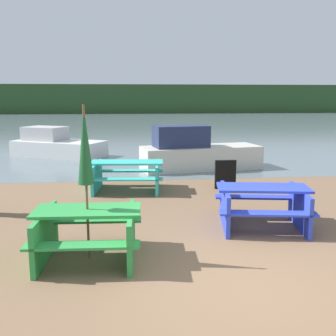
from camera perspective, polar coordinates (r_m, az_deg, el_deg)
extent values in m
plane|color=brown|center=(5.32, 11.54, -16.39)|extent=(60.00, 60.00, 0.00)
cube|color=slate|center=(36.10, -3.65, 6.57)|extent=(60.00, 50.00, 0.00)
cube|color=#284723|center=(56.02, -4.55, 9.96)|extent=(80.00, 1.60, 4.00)
cube|color=green|center=(5.86, -11.62, -6.07)|extent=(1.57, 0.78, 0.04)
cube|color=green|center=(5.45, -12.35, -10.94)|extent=(1.55, 0.36, 0.04)
cube|color=green|center=(6.48, -10.81, -7.42)|extent=(1.55, 0.36, 0.04)
cube|color=green|center=(6.10, -17.43, -9.43)|extent=(0.14, 1.38, 0.72)
cube|color=green|center=(5.92, -5.36, -9.61)|extent=(0.14, 1.38, 0.72)
cube|color=blue|center=(7.33, 13.63, -2.80)|extent=(1.73, 0.95, 0.04)
cube|color=blue|center=(6.89, 14.34, -6.42)|extent=(1.66, 0.54, 0.04)
cube|color=blue|center=(7.93, 12.82, -4.14)|extent=(1.66, 0.54, 0.04)
cube|color=blue|center=(7.33, 8.26, -5.70)|extent=(0.29, 1.37, 0.72)
cube|color=blue|center=(7.57, 18.58, -5.62)|extent=(0.29, 1.37, 0.72)
cube|color=#33B7A8|center=(9.99, -6.02, 0.83)|extent=(1.88, 0.87, 0.04)
cube|color=#33B7A8|center=(9.51, -6.29, -1.64)|extent=(1.84, 0.45, 0.04)
cube|color=#33B7A8|center=(10.58, -5.71, -0.40)|extent=(1.84, 0.45, 0.04)
cube|color=#33B7A8|center=(10.16, -10.32, -1.28)|extent=(0.20, 1.38, 0.71)
cube|color=#33B7A8|center=(10.01, -1.57, -1.28)|extent=(0.20, 1.38, 0.71)
cylinder|color=brown|center=(5.76, -11.77, -2.31)|extent=(0.04, 0.04, 2.27)
cone|color=#195128|center=(5.67, -11.98, 3.31)|extent=(0.23, 0.23, 1.13)
cube|color=beige|center=(13.05, 4.78, 1.52)|extent=(4.07, 1.98, 0.75)
cube|color=navy|center=(12.73, 1.87, 4.62)|extent=(1.85, 1.22, 0.69)
cube|color=silver|center=(16.41, -15.52, 2.76)|extent=(3.94, 3.07, 0.62)
cube|color=#B2B2B2|center=(16.74, -17.41, 4.81)|extent=(1.92, 1.72, 0.54)
cube|color=black|center=(10.32, 8.33, -0.93)|extent=(0.55, 0.08, 0.75)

